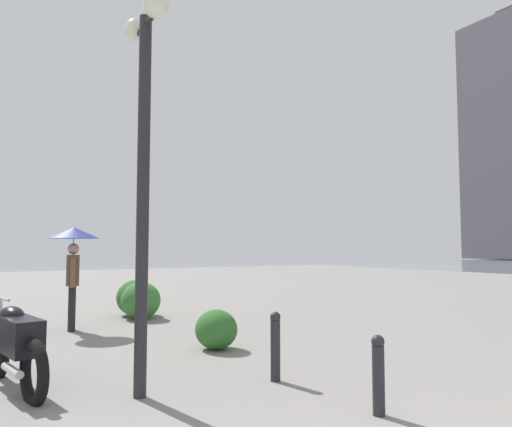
{
  "coord_description": "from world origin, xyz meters",
  "views": [
    {
      "loc": [
        -0.9,
        2.81,
        1.63
      ],
      "look_at": [
        9.44,
        -3.27,
        2.47
      ],
      "focal_mm": 34.27,
      "sensor_mm": 36.0,
      "label": 1
    }
  ],
  "objects_px": {
    "pedestrian": "(73,249)",
    "motorcycle": "(15,344)",
    "bollard_near": "(378,373)",
    "bollard_mid": "(275,345)",
    "lamppost": "(144,135)"
  },
  "relations": [
    {
      "from": "pedestrian",
      "to": "bollard_near",
      "type": "xyz_separation_m",
      "value": [
        -6.61,
        -1.7,
        -1.2
      ]
    },
    {
      "from": "pedestrian",
      "to": "bollard_mid",
      "type": "xyz_separation_m",
      "value": [
        -5.08,
        -1.49,
        -1.16
      ]
    },
    {
      "from": "motorcycle",
      "to": "pedestrian",
      "type": "xyz_separation_m",
      "value": [
        3.75,
        -1.29,
        1.1
      ]
    },
    {
      "from": "motorcycle",
      "to": "bollard_mid",
      "type": "relative_size",
      "value": 2.57
    },
    {
      "from": "lamppost",
      "to": "motorcycle",
      "type": "xyz_separation_m",
      "value": [
        1.12,
        1.16,
        -2.39
      ]
    },
    {
      "from": "motorcycle",
      "to": "bollard_near",
      "type": "relative_size",
      "value": 2.79
    },
    {
      "from": "lamppost",
      "to": "bollard_near",
      "type": "height_order",
      "value": "lamppost"
    },
    {
      "from": "motorcycle",
      "to": "bollard_mid",
      "type": "bearing_deg",
      "value": -115.49
    },
    {
      "from": "motorcycle",
      "to": "lamppost",
      "type": "bearing_deg",
      "value": -134.12
    },
    {
      "from": "pedestrian",
      "to": "motorcycle",
      "type": "bearing_deg",
      "value": 161.09
    },
    {
      "from": "pedestrian",
      "to": "bollard_mid",
      "type": "relative_size",
      "value": 2.42
    },
    {
      "from": "lamppost",
      "to": "bollard_near",
      "type": "bearing_deg",
      "value": -133.52
    },
    {
      "from": "bollard_near",
      "to": "bollard_mid",
      "type": "xyz_separation_m",
      "value": [
        1.53,
        0.21,
        0.03
      ]
    },
    {
      "from": "pedestrian",
      "to": "bollard_mid",
      "type": "height_order",
      "value": "pedestrian"
    },
    {
      "from": "lamppost",
      "to": "bollard_mid",
      "type": "relative_size",
      "value": 5.24
    }
  ]
}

